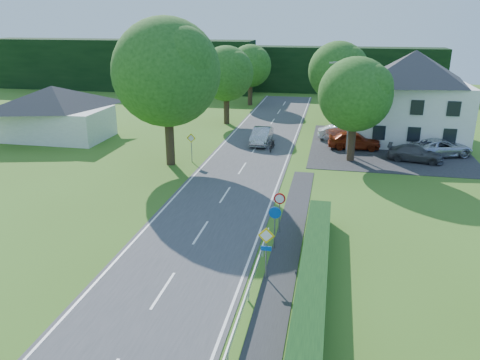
% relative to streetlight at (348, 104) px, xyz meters
% --- Properties ---
extents(road, '(7.00, 80.00, 0.04)m').
position_rel_streetlight_xyz_m(road, '(-8.06, -10.00, -4.44)').
color(road, '#3E3D40').
rests_on(road, ground).
extents(parking_pad, '(14.00, 16.00, 0.04)m').
position_rel_streetlight_xyz_m(parking_pad, '(3.94, 3.00, -4.44)').
color(parking_pad, '#252528').
rests_on(parking_pad, ground).
extents(line_edge_left, '(0.12, 80.00, 0.01)m').
position_rel_streetlight_xyz_m(line_edge_left, '(-11.31, -10.00, -4.42)').
color(line_edge_left, white).
rests_on(line_edge_left, road).
extents(line_edge_right, '(0.12, 80.00, 0.01)m').
position_rel_streetlight_xyz_m(line_edge_right, '(-4.81, -10.00, -4.42)').
color(line_edge_right, white).
rests_on(line_edge_right, road).
extents(line_centre, '(0.12, 80.00, 0.01)m').
position_rel_streetlight_xyz_m(line_centre, '(-8.06, -10.00, -4.42)').
color(line_centre, white).
rests_on(line_centre, road).
extents(tree_main, '(9.40, 9.40, 11.64)m').
position_rel_streetlight_xyz_m(tree_main, '(-14.06, -6.00, 1.36)').
color(tree_main, '#1F4815').
rests_on(tree_main, ground).
extents(tree_left_far, '(7.00, 7.00, 8.58)m').
position_rel_streetlight_xyz_m(tree_left_far, '(-13.06, 10.00, -0.17)').
color(tree_left_far, '#1F4815').
rests_on(tree_left_far, ground).
extents(tree_right_far, '(7.40, 7.40, 9.09)m').
position_rel_streetlight_xyz_m(tree_right_far, '(-1.06, 12.00, 0.08)').
color(tree_right_far, '#1F4815').
rests_on(tree_right_far, ground).
extents(tree_left_back, '(6.60, 6.60, 8.07)m').
position_rel_streetlight_xyz_m(tree_left_back, '(-12.56, 22.00, -0.43)').
color(tree_left_back, '#1F4815').
rests_on(tree_left_back, ground).
extents(tree_right_back, '(6.20, 6.20, 7.56)m').
position_rel_streetlight_xyz_m(tree_right_back, '(-2.06, 20.00, -0.68)').
color(tree_right_back, '#1F4815').
rests_on(tree_right_back, ground).
extents(tree_right_mid, '(7.00, 7.00, 8.58)m').
position_rel_streetlight_xyz_m(tree_right_mid, '(0.44, -2.00, -0.17)').
color(tree_right_mid, '#1F4815').
rests_on(tree_right_mid, ground).
extents(treeline_left, '(44.00, 6.00, 8.00)m').
position_rel_streetlight_xyz_m(treeline_left, '(-36.06, 32.00, -0.46)').
color(treeline_left, black).
rests_on(treeline_left, ground).
extents(treeline_right, '(30.00, 5.00, 7.00)m').
position_rel_streetlight_xyz_m(treeline_right, '(-0.06, 36.00, -0.96)').
color(treeline_right, black).
rests_on(treeline_right, ground).
extents(bungalow_left, '(11.00, 6.50, 5.20)m').
position_rel_streetlight_xyz_m(bungalow_left, '(-28.06, 0.00, -1.75)').
color(bungalow_left, silver).
rests_on(bungalow_left, ground).
extents(house_white, '(10.60, 8.40, 8.60)m').
position_rel_streetlight_xyz_m(house_white, '(5.94, 6.00, -0.06)').
color(house_white, white).
rests_on(house_white, ground).
extents(streetlight, '(2.03, 0.18, 8.00)m').
position_rel_streetlight_xyz_m(streetlight, '(0.00, 0.00, 0.00)').
color(streetlight, slate).
rests_on(streetlight, ground).
extents(sign_priority_right, '(0.78, 0.09, 2.59)m').
position_rel_streetlight_xyz_m(sign_priority_right, '(-3.76, -22.02, -2.67)').
color(sign_priority_right, slate).
rests_on(sign_priority_right, ground).
extents(sign_roundabout, '(0.64, 0.08, 2.37)m').
position_rel_streetlight_xyz_m(sign_roundabout, '(-3.76, -19.02, -2.79)').
color(sign_roundabout, slate).
rests_on(sign_roundabout, ground).
extents(sign_speed_limit, '(0.64, 0.11, 2.37)m').
position_rel_streetlight_xyz_m(sign_speed_limit, '(-3.76, -17.03, -2.70)').
color(sign_speed_limit, slate).
rests_on(sign_speed_limit, ground).
extents(sign_priority_left, '(0.78, 0.09, 2.44)m').
position_rel_streetlight_xyz_m(sign_priority_left, '(-12.56, -5.02, -2.75)').
color(sign_priority_left, slate).
rests_on(sign_priority_left, ground).
extents(moving_car, '(1.67, 4.64, 1.52)m').
position_rel_streetlight_xyz_m(moving_car, '(-7.76, 1.86, -3.66)').
color(moving_car, '#9E9FA3').
rests_on(moving_car, road).
extents(motorcycle, '(0.78, 2.11, 1.10)m').
position_rel_streetlight_xyz_m(motorcycle, '(-6.45, -0.27, -3.87)').
color(motorcycle, black).
rests_on(motorcycle, road).
extents(parked_car_red, '(4.75, 2.05, 1.60)m').
position_rel_streetlight_xyz_m(parked_car_red, '(0.81, 1.77, -3.63)').
color(parked_car_red, maroon).
rests_on(parked_car_red, parking_pad).
extents(parked_car_silver_a, '(4.26, 1.77, 1.37)m').
position_rel_streetlight_xyz_m(parked_car_silver_a, '(-0.52, 4.92, -3.74)').
color(parked_car_silver_a, silver).
rests_on(parked_car_silver_a, parking_pad).
extents(parked_car_grey, '(4.77, 2.67, 1.30)m').
position_rel_streetlight_xyz_m(parked_car_grey, '(5.74, -1.14, -3.77)').
color(parked_car_grey, '#46474B').
rests_on(parked_car_grey, parking_pad).
extents(parked_car_silver_b, '(5.89, 4.25, 1.49)m').
position_rel_streetlight_xyz_m(parked_car_silver_b, '(8.15, 0.95, -3.68)').
color(parked_car_silver_b, silver).
rests_on(parked_car_silver_b, parking_pad).
extents(parasol, '(2.64, 2.68, 2.09)m').
position_rel_streetlight_xyz_m(parasol, '(2.69, 5.00, -3.38)').
color(parasol, '#AB2F0D').
rests_on(parasol, parking_pad).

